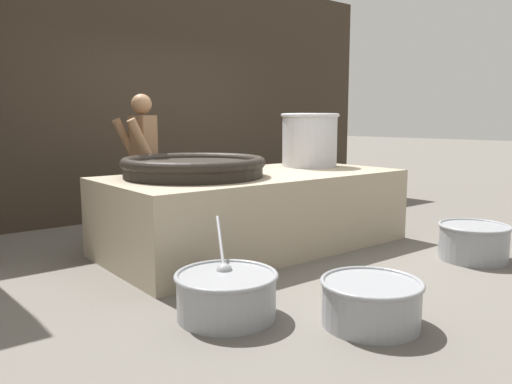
% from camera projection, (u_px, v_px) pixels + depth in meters
% --- Properties ---
extents(ground_plane, '(60.00, 60.00, 0.00)m').
position_uv_depth(ground_plane, '(256.00, 247.00, 5.25)').
color(ground_plane, '#666059').
extents(back_wall, '(8.06, 0.24, 3.40)m').
position_uv_depth(back_wall, '(147.00, 93.00, 6.87)').
color(back_wall, '#382D23').
rests_on(back_wall, ground_plane).
extents(hearth_platform, '(3.11, 1.50, 0.78)m').
position_uv_depth(hearth_platform, '(256.00, 210.00, 5.20)').
color(hearth_platform, tan).
rests_on(hearth_platform, ground_plane).
extents(giant_wok_near, '(1.39, 1.39, 0.19)m').
position_uv_depth(giant_wok_near, '(194.00, 166.00, 4.81)').
color(giant_wok_near, black).
rests_on(giant_wok_near, hearth_platform).
extents(stock_pot, '(0.69, 0.69, 0.62)m').
position_uv_depth(stock_pot, '(310.00, 139.00, 5.88)').
color(stock_pot, '#B7B7BC').
rests_on(stock_pot, hearth_platform).
extents(cook, '(0.39, 0.60, 1.61)m').
position_uv_depth(cook, '(143.00, 161.00, 5.52)').
color(cook, '#8C6647').
rests_on(cook, ground_plane).
extents(prep_bowl_vegetables, '(0.70, 0.85, 0.59)m').
position_uv_depth(prep_bowl_vegetables, '(226.00, 292.00, 3.35)').
color(prep_bowl_vegetables, gray).
rests_on(prep_bowl_vegetables, ground_plane).
extents(prep_bowl_meat, '(0.66, 0.66, 0.34)m').
position_uv_depth(prep_bowl_meat, '(474.00, 240.00, 4.74)').
color(prep_bowl_meat, gray).
rests_on(prep_bowl_meat, ground_plane).
extents(prep_bowl_extra, '(0.66, 0.66, 0.30)m').
position_uv_depth(prep_bowl_extra, '(371.00, 300.00, 3.22)').
color(prep_bowl_extra, gray).
rests_on(prep_bowl_extra, ground_plane).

